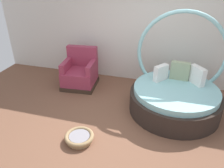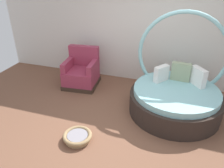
# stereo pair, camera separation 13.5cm
# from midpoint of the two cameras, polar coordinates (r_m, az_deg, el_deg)

# --- Properties ---
(ground_plane) EXTENTS (8.00, 8.00, 0.02)m
(ground_plane) POSITION_cam_midpoint_polar(r_m,az_deg,el_deg) (4.25, 2.28, -11.73)
(ground_plane) COLOR brown
(back_wall) EXTENTS (8.00, 0.12, 2.67)m
(back_wall) POSITION_cam_midpoint_polar(r_m,az_deg,el_deg) (5.57, 8.20, 13.62)
(back_wall) COLOR silver
(back_wall) RESTS_ON ground_plane
(round_daybed) EXTENTS (1.84, 1.84, 1.98)m
(round_daybed) POSITION_cam_midpoint_polar(r_m,az_deg,el_deg) (4.75, 15.15, -2.32)
(round_daybed) COLOR #2D231E
(round_daybed) RESTS_ON ground_plane
(red_armchair) EXTENTS (0.87, 0.87, 0.94)m
(red_armchair) POSITION_cam_midpoint_polar(r_m,az_deg,el_deg) (5.63, -8.82, 2.81)
(red_armchair) COLOR #38281E
(red_armchair) RESTS_ON ground_plane
(pet_basket) EXTENTS (0.51, 0.51, 0.13)m
(pet_basket) POSITION_cam_midpoint_polar(r_m,az_deg,el_deg) (4.02, -9.32, -13.36)
(pet_basket) COLOR #9E7F56
(pet_basket) RESTS_ON ground_plane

